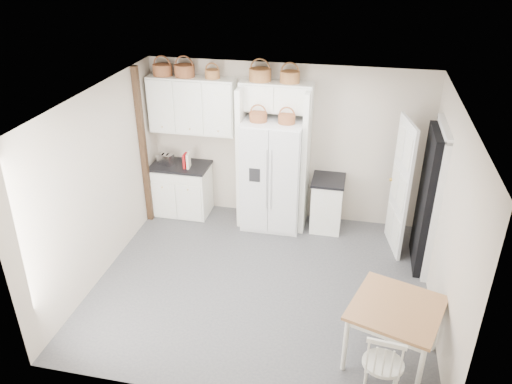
# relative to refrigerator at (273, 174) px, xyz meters

# --- Properties ---
(floor) EXTENTS (4.50, 4.50, 0.00)m
(floor) POSITION_rel_refrigerator_xyz_m (0.15, -1.65, -0.90)
(floor) COLOR #3E3E43
(floor) RESTS_ON ground
(ceiling) EXTENTS (4.50, 4.50, 0.00)m
(ceiling) POSITION_rel_refrigerator_xyz_m (0.15, -1.65, 1.70)
(ceiling) COLOR white
(ceiling) RESTS_ON wall_back
(wall_back) EXTENTS (4.50, 0.00, 4.50)m
(wall_back) POSITION_rel_refrigerator_xyz_m (0.15, 0.35, 0.40)
(wall_back) COLOR beige
(wall_back) RESTS_ON floor
(wall_left) EXTENTS (0.00, 4.00, 4.00)m
(wall_left) POSITION_rel_refrigerator_xyz_m (-2.10, -1.65, 0.40)
(wall_left) COLOR beige
(wall_left) RESTS_ON floor
(wall_right) EXTENTS (0.00, 4.00, 4.00)m
(wall_right) POSITION_rel_refrigerator_xyz_m (2.40, -1.65, 0.40)
(wall_right) COLOR beige
(wall_right) RESTS_ON floor
(refrigerator) EXTENTS (0.93, 0.75, 1.81)m
(refrigerator) POSITION_rel_refrigerator_xyz_m (0.00, 0.00, 0.00)
(refrigerator) COLOR silver
(refrigerator) RESTS_ON floor
(base_cab_left) EXTENTS (0.93, 0.59, 0.86)m
(base_cab_left) POSITION_rel_refrigerator_xyz_m (-1.58, 0.05, -0.47)
(base_cab_left) COLOR white
(base_cab_left) RESTS_ON floor
(base_cab_right) EXTENTS (0.48, 0.57, 0.84)m
(base_cab_right) POSITION_rel_refrigerator_xyz_m (0.89, 0.05, -0.48)
(base_cab_right) COLOR white
(base_cab_right) RESTS_ON floor
(dining_table) EXTENTS (1.16, 1.16, 0.77)m
(dining_table) POSITION_rel_refrigerator_xyz_m (1.85, -2.71, -0.52)
(dining_table) COLOR #A16C40
(dining_table) RESTS_ON floor
(windsor_chair) EXTENTS (0.46, 0.43, 0.87)m
(windsor_chair) POSITION_rel_refrigerator_xyz_m (1.73, -3.23, -0.47)
(windsor_chair) COLOR white
(windsor_chair) RESTS_ON floor
(counter_left) EXTENTS (0.97, 0.62, 0.04)m
(counter_left) POSITION_rel_refrigerator_xyz_m (-1.58, 0.05, -0.03)
(counter_left) COLOR black
(counter_left) RESTS_ON base_cab_left
(counter_right) EXTENTS (0.52, 0.61, 0.04)m
(counter_right) POSITION_rel_refrigerator_xyz_m (0.89, 0.05, -0.04)
(counter_right) COLOR black
(counter_right) RESTS_ON base_cab_right
(toaster) EXTENTS (0.29, 0.22, 0.18)m
(toaster) POSITION_rel_refrigerator_xyz_m (-1.82, 0.02, 0.08)
(toaster) COLOR silver
(toaster) RESTS_ON counter_left
(cookbook_red) EXTENTS (0.04, 0.16, 0.24)m
(cookbook_red) POSITION_rel_refrigerator_xyz_m (-1.46, -0.03, 0.11)
(cookbook_red) COLOR #B51014
(cookbook_red) RESTS_ON counter_left
(cookbook_cream) EXTENTS (0.05, 0.17, 0.25)m
(cookbook_cream) POSITION_rel_refrigerator_xyz_m (-1.40, -0.03, 0.12)
(cookbook_cream) COLOR #F1E4CB
(cookbook_cream) RESTS_ON counter_left
(basket_upper_a) EXTENTS (0.30, 0.30, 0.17)m
(basket_upper_a) POSITION_rel_refrigerator_xyz_m (-1.81, 0.18, 1.53)
(basket_upper_a) COLOR brown
(basket_upper_a) RESTS_ON upper_cabinet
(basket_upper_b) EXTENTS (0.31, 0.31, 0.19)m
(basket_upper_b) POSITION_rel_refrigerator_xyz_m (-1.45, 0.18, 1.54)
(basket_upper_b) COLOR brown
(basket_upper_b) RESTS_ON upper_cabinet
(basket_upper_c) EXTENTS (0.23, 0.23, 0.13)m
(basket_upper_c) POSITION_rel_refrigerator_xyz_m (-1.00, 0.18, 1.51)
(basket_upper_c) COLOR brown
(basket_upper_c) RESTS_ON upper_cabinet
(basket_bridge_a) EXTENTS (0.33, 0.33, 0.19)m
(basket_bridge_a) POSITION_rel_refrigerator_xyz_m (-0.25, 0.18, 1.54)
(basket_bridge_a) COLOR brown
(basket_bridge_a) RESTS_ON bridge_cabinet
(basket_bridge_b) EXTENTS (0.30, 0.30, 0.17)m
(basket_bridge_b) POSITION_rel_refrigerator_xyz_m (0.20, 0.18, 1.53)
(basket_bridge_b) COLOR brown
(basket_bridge_b) RESTS_ON bridge_cabinet
(basket_fridge_a) EXTENTS (0.27, 0.27, 0.14)m
(basket_fridge_a) POSITION_rel_refrigerator_xyz_m (-0.22, -0.10, 0.97)
(basket_fridge_a) COLOR brown
(basket_fridge_a) RESTS_ON refrigerator
(basket_fridge_b) EXTENTS (0.26, 0.26, 0.14)m
(basket_fridge_b) POSITION_rel_refrigerator_xyz_m (0.21, -0.10, 0.97)
(basket_fridge_b) COLOR brown
(basket_fridge_b) RESTS_ON refrigerator
(upper_cabinet) EXTENTS (1.40, 0.34, 0.90)m
(upper_cabinet) POSITION_rel_refrigerator_xyz_m (-1.35, 0.18, 1.00)
(upper_cabinet) COLOR white
(upper_cabinet) RESTS_ON wall_back
(bridge_cabinet) EXTENTS (1.12, 0.34, 0.45)m
(bridge_cabinet) POSITION_rel_refrigerator_xyz_m (0.00, 0.18, 1.22)
(bridge_cabinet) COLOR white
(bridge_cabinet) RESTS_ON wall_back
(fridge_panel_left) EXTENTS (0.08, 0.60, 2.30)m
(fridge_panel_left) POSITION_rel_refrigerator_xyz_m (-0.51, 0.05, 0.25)
(fridge_panel_left) COLOR white
(fridge_panel_left) RESTS_ON floor
(fridge_panel_right) EXTENTS (0.08, 0.60, 2.30)m
(fridge_panel_right) POSITION_rel_refrigerator_xyz_m (0.51, 0.05, 0.25)
(fridge_panel_right) COLOR white
(fridge_panel_right) RESTS_ON floor
(trim_post) EXTENTS (0.09, 0.09, 2.60)m
(trim_post) POSITION_rel_refrigerator_xyz_m (-2.05, -0.30, 0.40)
(trim_post) COLOR black
(trim_post) RESTS_ON floor
(doorway_void) EXTENTS (0.18, 0.85, 2.05)m
(doorway_void) POSITION_rel_refrigerator_xyz_m (2.31, -0.65, 0.12)
(doorway_void) COLOR black
(doorway_void) RESTS_ON floor
(door_slab) EXTENTS (0.21, 0.79, 2.05)m
(door_slab) POSITION_rel_refrigerator_xyz_m (1.95, -0.32, 0.12)
(door_slab) COLOR white
(door_slab) RESTS_ON floor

